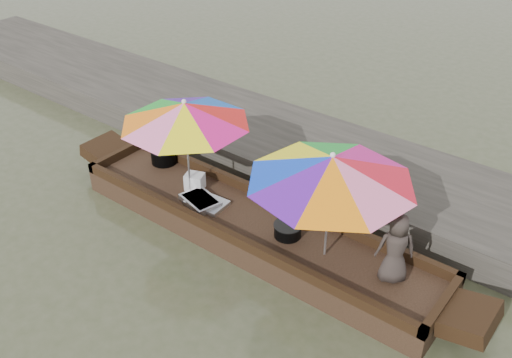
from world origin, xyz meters
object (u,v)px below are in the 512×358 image
Objects in this scene: charcoal_grill at (288,230)px; supply_bag at (195,182)px; vendor at (396,248)px; tray_scallop at (207,203)px; umbrella_stern at (329,206)px; tray_crayfish at (200,201)px; umbrella_bow at (187,148)px; cooking_pot at (164,156)px; boat_hull at (252,230)px.

charcoal_grill is 1.34× the size of supply_bag.
supply_bag is at bearing -35.24° from vendor.
umbrella_stern is at bearing 3.05° from tray_scallop.
tray_crayfish is at bearing -30.53° from vendor.
charcoal_grill is 1.58m from vendor.
cooking_pot is at bearing 158.27° from umbrella_bow.
umbrella_bow reaches higher than tray_scallop.
boat_hull is 3.03× the size of umbrella_bow.
cooking_pot is 0.43× the size of vendor.
umbrella_bow is at bearing 166.21° from tray_scallop.
tray_scallop is 0.87m from umbrella_bow.
cooking_pot is 3.47m from umbrella_stern.
cooking_pot is 1.00m from supply_bag.
tray_scallop is (0.10, 0.04, -0.01)m from tray_crayfish.
umbrella_bow reaches higher than tray_crayfish.
tray_scallop is at bearing -13.79° from umbrella_bow.
boat_hull is 0.67m from charcoal_grill.
charcoal_grill is 0.92m from umbrella_stern.
tray_scallop reaches higher than boat_hull.
umbrella_bow is 0.90× the size of umbrella_stern.
tray_crayfish is 0.28× the size of umbrella_stern.
tray_crayfish is (-0.87, -0.14, 0.22)m from boat_hull.
umbrella_stern is at bearing -6.42° from cooking_pot.
vendor is at bearing 2.84° from boat_hull.
umbrella_stern reaches higher than supply_bag.
cooking_pot is at bearing 169.99° from boat_hull.
charcoal_grill reaches higher than boat_hull.
tray_crayfish is 1.49m from charcoal_grill.
umbrella_stern is at bearing -1.87° from charcoal_grill.
umbrella_bow is (-0.43, 0.11, 0.74)m from tray_scallop.
tray_crayfish is 0.11m from tray_scallop.
tray_scallop is 0.31× the size of umbrella_bow.
tray_scallop is 0.60× the size of vendor.
charcoal_grill is at bearing 6.29° from tray_crayfish.
charcoal_grill is at bearing 178.13° from umbrella_stern.
supply_bag is at bearing 177.55° from umbrella_stern.
vendor reaches higher than tray_scallop.
cooking_pot is 1.40m from tray_crayfish.
cooking_pot is 4.32m from vendor.
boat_hull is 1.24m from supply_bag.
vendor is 3.35m from umbrella_bow.
umbrella_bow is (0.96, -0.38, 0.66)m from cooking_pot.
supply_bag is 2.52m from umbrella_stern.
umbrella_bow is at bearing 180.00° from umbrella_stern.
umbrella_bow reaches higher than cooking_pot.
tray_crayfish is at bearing -23.07° from umbrella_bow.
supply_bag reaches higher than tray_scallop.
tray_crayfish is (1.29, -0.52, -0.07)m from cooking_pot.
umbrella_bow is at bearing -91.01° from supply_bag.
tray_scallop is 1.58× the size of charcoal_grill.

